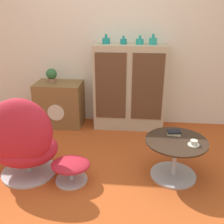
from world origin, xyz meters
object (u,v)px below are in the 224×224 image
at_px(tv_console, 60,104).
at_px(book_stack, 174,132).
at_px(potted_plant, 52,75).
at_px(vase_inner_left, 123,41).
at_px(ottoman, 71,167).
at_px(vase_rightmost, 153,41).
at_px(teacup, 194,143).
at_px(coffee_table, 175,155).
at_px(vase_inner_right, 140,41).
at_px(sideboard, 129,87).
at_px(vase_leftmost, 106,40).
at_px(egg_chair, 23,142).

bearing_deg(tv_console, book_stack, -34.16).
bearing_deg(potted_plant, vase_inner_left, 1.82).
bearing_deg(tv_console, vase_inner_left, 2.03).
relative_size(ottoman, vase_inner_left, 3.78).
xyz_separation_m(vase_rightmost, teacup, (0.38, -1.28, -0.80)).
relative_size(teacup, book_stack, 0.79).
bearing_deg(vase_inner_left, tv_console, -177.97).
relative_size(vase_rightmost, potted_plant, 0.65).
bearing_deg(vase_rightmost, coffee_table, -79.20).
height_order(ottoman, vase_inner_right, vase_inner_right).
height_order(sideboard, ottoman, sideboard).
bearing_deg(vase_rightmost, potted_plant, -178.69).
bearing_deg(vase_leftmost, coffee_table, -54.67).
relative_size(vase_leftmost, vase_inner_left, 1.16).
distance_m(vase_leftmost, vase_rightmost, 0.62).
bearing_deg(tv_console, sideboard, 1.63).
bearing_deg(coffee_table, egg_chair, -174.21).
bearing_deg(vase_inner_left, coffee_table, -62.74).
bearing_deg(vase_leftmost, tv_console, -177.29).
height_order(sideboard, vase_inner_right, vase_inner_right).
distance_m(potted_plant, book_stack, 1.94).
xyz_separation_m(tv_console, vase_leftmost, (0.69, 0.03, 0.92)).
distance_m(ottoman, vase_inner_right, 1.87).
height_order(egg_chair, book_stack, egg_chair).
bearing_deg(vase_rightmost, sideboard, -179.25).
height_order(egg_chair, vase_rightmost, vase_rightmost).
xyz_separation_m(vase_rightmost, potted_plant, (-1.40, -0.03, -0.49)).
height_order(egg_chair, potted_plant, egg_chair).
relative_size(tv_console, vase_inner_left, 6.27).
xyz_separation_m(sideboard, teacup, (0.67, -1.27, -0.16)).
relative_size(sideboard, vase_rightmost, 9.03).
distance_m(sideboard, tv_console, 1.06).
relative_size(vase_inner_left, teacup, 0.95).
bearing_deg(vase_inner_left, sideboard, -2.36).
height_order(vase_inner_left, vase_rightmost, vase_rightmost).
relative_size(vase_leftmost, potted_plant, 0.60).
bearing_deg(sideboard, vase_inner_left, 177.64).
distance_m(vase_leftmost, vase_inner_left, 0.23).
relative_size(ottoman, coffee_table, 0.64).
relative_size(tv_console, teacup, 5.95).
bearing_deg(sideboard, ottoman, -110.85).
xyz_separation_m(tv_console, teacup, (1.69, -1.24, 0.12)).
xyz_separation_m(vase_inner_right, teacup, (0.55, -1.28, -0.79)).
xyz_separation_m(vase_rightmost, book_stack, (0.22, -1.07, -0.80)).
xyz_separation_m(vase_inner_right, book_stack, (0.39, -1.07, -0.79)).
bearing_deg(teacup, vase_inner_left, 120.97).
xyz_separation_m(sideboard, book_stack, (0.51, -1.06, -0.15)).
bearing_deg(egg_chair, vase_leftmost, 63.12).
distance_m(sideboard, vase_leftmost, 0.72).
relative_size(tv_console, vase_leftmost, 5.39).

